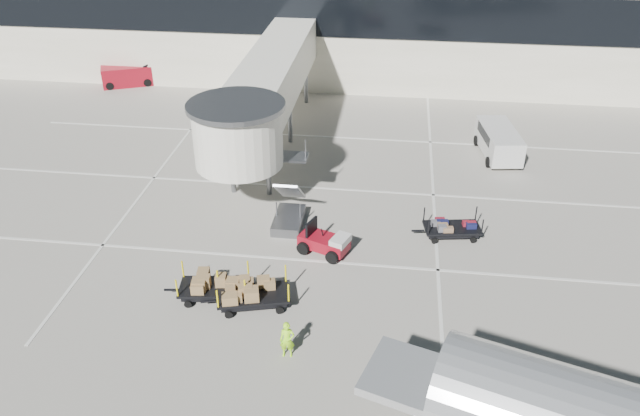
{
  "coord_description": "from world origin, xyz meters",
  "views": [
    {
      "loc": [
        3.57,
        -21.42,
        16.9
      ],
      "look_at": [
        0.4,
        3.49,
        2.0
      ],
      "focal_mm": 35.0,
      "sensor_mm": 36.0,
      "label": 1
    }
  ],
  "objects_px": {
    "box_cart_near": "(256,293)",
    "box_cart_far": "(213,286)",
    "minivan": "(498,139)",
    "belt_loader": "(128,76)",
    "ground_worker": "(287,340)",
    "suitcase_cart": "(450,228)",
    "baggage_tug": "(325,242)"
  },
  "relations": [
    {
      "from": "box_cart_near",
      "to": "box_cart_far",
      "type": "distance_m",
      "value": 1.94
    },
    {
      "from": "baggage_tug",
      "to": "suitcase_cart",
      "type": "height_order",
      "value": "baggage_tug"
    },
    {
      "from": "box_cart_far",
      "to": "ground_worker",
      "type": "height_order",
      "value": "ground_worker"
    },
    {
      "from": "baggage_tug",
      "to": "suitcase_cart",
      "type": "relative_size",
      "value": 0.76
    },
    {
      "from": "baggage_tug",
      "to": "suitcase_cart",
      "type": "xyz_separation_m",
      "value": [
        5.93,
        2.11,
        -0.09
      ]
    },
    {
      "from": "baggage_tug",
      "to": "box_cart_far",
      "type": "xyz_separation_m",
      "value": [
        -4.31,
        -3.94,
        -0.01
      ]
    },
    {
      "from": "ground_worker",
      "to": "belt_loader",
      "type": "relative_size",
      "value": 0.35
    },
    {
      "from": "baggage_tug",
      "to": "box_cart_far",
      "type": "bearing_deg",
      "value": -115.97
    },
    {
      "from": "belt_loader",
      "to": "ground_worker",
      "type": "bearing_deg",
      "value": -81.41
    },
    {
      "from": "box_cart_near",
      "to": "minivan",
      "type": "bearing_deg",
      "value": 39.1
    },
    {
      "from": "ground_worker",
      "to": "belt_loader",
      "type": "height_order",
      "value": "belt_loader"
    },
    {
      "from": "suitcase_cart",
      "to": "box_cart_near",
      "type": "height_order",
      "value": "box_cart_near"
    },
    {
      "from": "box_cart_far",
      "to": "belt_loader",
      "type": "distance_m",
      "value": 28.76
    },
    {
      "from": "box_cart_far",
      "to": "belt_loader",
      "type": "relative_size",
      "value": 0.83
    },
    {
      "from": "box_cart_near",
      "to": "baggage_tug",
      "type": "bearing_deg",
      "value": 45.53
    },
    {
      "from": "baggage_tug",
      "to": "minivan",
      "type": "bearing_deg",
      "value": 73.55
    },
    {
      "from": "box_cart_far",
      "to": "minivan",
      "type": "xyz_separation_m",
      "value": [
        13.58,
        15.79,
        0.5
      ]
    },
    {
      "from": "box_cart_near",
      "to": "belt_loader",
      "type": "xyz_separation_m",
      "value": [
        -15.88,
        25.43,
        0.17
      ]
    },
    {
      "from": "suitcase_cart",
      "to": "box_cart_far",
      "type": "xyz_separation_m",
      "value": [
        -10.24,
        -6.05,
        0.08
      ]
    },
    {
      "from": "minivan",
      "to": "suitcase_cart",
      "type": "bearing_deg",
      "value": -117.18
    },
    {
      "from": "box_cart_near",
      "to": "box_cart_far",
      "type": "height_order",
      "value": "box_cart_near"
    },
    {
      "from": "baggage_tug",
      "to": "ground_worker",
      "type": "bearing_deg",
      "value": -73.23
    },
    {
      "from": "suitcase_cart",
      "to": "ground_worker",
      "type": "height_order",
      "value": "ground_worker"
    },
    {
      "from": "box_cart_far",
      "to": "minivan",
      "type": "bearing_deg",
      "value": 42.03
    },
    {
      "from": "suitcase_cart",
      "to": "minivan",
      "type": "distance_m",
      "value": 10.31
    },
    {
      "from": "baggage_tug",
      "to": "minivan",
      "type": "relative_size",
      "value": 0.54
    },
    {
      "from": "box_cart_near",
      "to": "box_cart_far",
      "type": "relative_size",
      "value": 1.02
    },
    {
      "from": "box_cart_near",
      "to": "ground_worker",
      "type": "bearing_deg",
      "value": -72.23
    },
    {
      "from": "belt_loader",
      "to": "minivan",
      "type": "bearing_deg",
      "value": -42.24
    },
    {
      "from": "baggage_tug",
      "to": "box_cart_far",
      "type": "distance_m",
      "value": 5.84
    },
    {
      "from": "suitcase_cart",
      "to": "ground_worker",
      "type": "relative_size",
      "value": 2.19
    },
    {
      "from": "ground_worker",
      "to": "suitcase_cart",
      "type": "bearing_deg",
      "value": 48.89
    }
  ]
}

